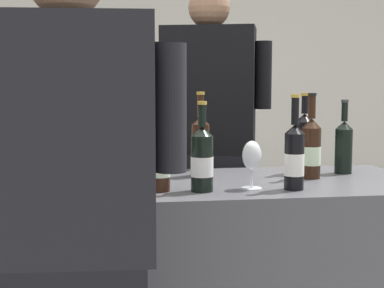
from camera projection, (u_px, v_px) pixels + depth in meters
wall_back at (144, 68)px, 4.75m from camera, size 8.00×0.10×2.80m
wine_bottle_0 at (344, 145)px, 2.46m from camera, size 0.07×0.07×0.31m
wine_bottle_1 at (202, 159)px, 2.06m from camera, size 0.08×0.08×0.32m
wine_bottle_2 at (133, 151)px, 2.18m from camera, size 0.08×0.08×0.34m
wine_bottle_3 at (201, 146)px, 2.39m from camera, size 0.08×0.08×0.35m
wine_bottle_4 at (159, 158)px, 2.06m from camera, size 0.08×0.08×0.33m
wine_bottle_5 at (102, 147)px, 2.38m from camera, size 0.08×0.08×0.35m
wine_bottle_6 at (92, 161)px, 2.00m from camera, size 0.08×0.08×0.33m
wine_bottle_7 at (304, 144)px, 2.46m from camera, size 0.08×0.08×0.34m
wine_bottle_8 at (294, 157)px, 2.09m from camera, size 0.07×0.07×0.34m
wine_bottle_9 at (45, 159)px, 2.09m from camera, size 0.08×0.08×0.32m
wine_bottle_10 at (311, 148)px, 2.33m from camera, size 0.08×0.08×0.34m
wine_glass at (252, 158)px, 2.10m from camera, size 0.08×0.08×0.18m
person_server at (209, 172)px, 2.86m from camera, size 0.58×0.36×1.75m
person_guest at (73, 279)px, 1.47m from camera, size 0.58×0.27×1.64m
potted_shrub at (212, 170)px, 3.51m from camera, size 0.58×0.59×1.23m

